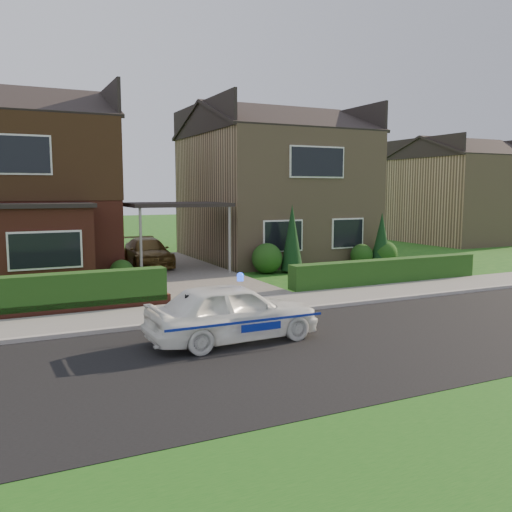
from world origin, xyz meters
TOP-DOWN VIEW (x-y plane):
  - ground at (0.00, 0.00)m, footprint 120.00×120.00m
  - road at (0.00, 0.00)m, footprint 60.00×6.00m
  - kerb at (0.00, 3.05)m, footprint 60.00×0.16m
  - sidewalk at (0.00, 4.10)m, footprint 60.00×2.00m
  - driveway at (0.00, 11.00)m, footprint 3.80×12.00m
  - house_left at (-5.78, 13.90)m, footprint 7.50×9.53m
  - house_right at (5.80, 13.99)m, footprint 7.50×8.06m
  - carport_link at (0.00, 10.95)m, footprint 3.80×3.00m
  - dwarf_wall at (-5.80, 5.30)m, footprint 7.70×0.25m
  - hedge_left at (-5.80, 5.45)m, footprint 7.50×0.55m
  - hedge_right at (5.80, 5.35)m, footprint 7.50×0.55m
  - shrub_left_mid at (-4.00, 9.30)m, footprint 1.32×1.32m
  - shrub_left_near at (-2.40, 9.60)m, footprint 0.84×0.84m
  - shrub_right_near at (3.20, 9.40)m, footprint 1.20×1.20m
  - shrub_right_mid at (7.80, 9.50)m, footprint 0.96×0.96m
  - shrub_right_far at (8.80, 9.20)m, footprint 1.08×1.08m
  - conifer_a at (4.20, 9.20)m, footprint 0.90×0.90m
  - conifer_b at (8.60, 9.20)m, footprint 0.90×0.90m
  - neighbour_right at (20.00, 16.00)m, footprint 6.50×7.00m
  - police_car at (-1.75, 1.20)m, footprint 3.47×3.83m
  - driveway_car at (-0.68, 12.72)m, footprint 1.69×3.94m
  - potted_plant_c at (-2.50, 6.25)m, footprint 0.46×0.46m

SIDE VIEW (x-z plane):
  - ground at x=0.00m, z-range 0.00..0.00m
  - road at x=0.00m, z-range -0.01..0.01m
  - hedge_left at x=-5.80m, z-range -0.45..0.45m
  - hedge_right at x=5.80m, z-range -0.40..0.40m
  - sidewalk at x=0.00m, z-range 0.00..0.10m
  - kerb at x=0.00m, z-range 0.00..0.12m
  - driveway at x=0.00m, z-range 0.00..0.12m
  - dwarf_wall at x=-5.80m, z-range 0.00..0.36m
  - potted_plant_c at x=-2.50m, z-range 0.00..0.78m
  - shrub_left_near at x=-2.40m, z-range 0.00..0.84m
  - shrub_right_mid at x=7.80m, z-range 0.00..0.96m
  - shrub_right_far at x=8.80m, z-range 0.00..1.08m
  - shrub_right_near at x=3.20m, z-range 0.00..1.20m
  - police_car at x=-1.75m, z-range -0.08..1.37m
  - shrub_left_mid at x=-4.00m, z-range 0.00..1.32m
  - driveway_car at x=-0.68m, z-range 0.12..1.25m
  - conifer_b at x=8.60m, z-range 0.00..2.20m
  - conifer_a at x=4.20m, z-range 0.00..2.60m
  - neighbour_right at x=20.00m, z-range 0.00..5.20m
  - carport_link at x=0.00m, z-range 1.27..4.04m
  - house_right at x=5.80m, z-range 0.04..7.29m
  - house_left at x=-5.78m, z-range 0.19..7.44m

